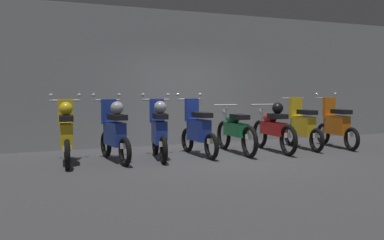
{
  "coord_description": "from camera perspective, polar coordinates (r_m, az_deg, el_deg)",
  "views": [
    {
      "loc": [
        -3.89,
        -7.43,
        1.36
      ],
      "look_at": [
        -0.62,
        0.41,
        0.75
      ],
      "focal_mm": 39.54,
      "sensor_mm": 36.0,
      "label": 1
    }
  ],
  "objects": [
    {
      "name": "motorbike_slot_1",
      "position": [
        8.12,
        -10.45,
        -1.56
      ],
      "size": [
        0.59,
        1.68,
        1.29
      ],
      "color": "black",
      "rests_on": "ground"
    },
    {
      "name": "motorbike_slot_6",
      "position": [
        10.05,
        14.63,
        -0.79
      ],
      "size": [
        0.56,
        1.68,
        1.18
      ],
      "color": "black",
      "rests_on": "ground"
    },
    {
      "name": "back_wall",
      "position": [
        10.67,
        -1.3,
        5.64
      ],
      "size": [
        16.0,
        0.3,
        3.29
      ],
      "primitive_type": "cube",
      "color": "gray",
      "rests_on": "ground"
    },
    {
      "name": "motorbike_slot_2",
      "position": [
        8.32,
        -4.48,
        -1.36
      ],
      "size": [
        0.58,
        1.67,
        1.29
      ],
      "color": "black",
      "rests_on": "ground"
    },
    {
      "name": "motorbike_slot_4",
      "position": [
        9.09,
        5.86,
        -1.4
      ],
      "size": [
        0.56,
        1.95,
        1.03
      ],
      "color": "black",
      "rests_on": "ground"
    },
    {
      "name": "ground_plane",
      "position": [
        8.49,
        4.92,
        -5.12
      ],
      "size": [
        80.0,
        80.0,
        0.0
      ],
      "primitive_type": "plane",
      "color": "#424244"
    },
    {
      "name": "motorbike_slot_5",
      "position": [
        9.43,
        10.88,
        -1.04
      ],
      "size": [
        0.56,
        1.95,
        1.08
      ],
      "color": "black",
      "rests_on": "ground"
    },
    {
      "name": "motorbike_slot_0",
      "position": [
        8.03,
        -16.59,
        -1.72
      ],
      "size": [
        0.59,
        1.68,
        1.29
      ],
      "color": "black",
      "rests_on": "ground"
    },
    {
      "name": "motorbike_slot_7",
      "position": [
        10.51,
        18.83,
        -0.65
      ],
      "size": [
        0.58,
        1.68,
        1.29
      ],
      "color": "black",
      "rests_on": "ground"
    },
    {
      "name": "motorbike_slot_3",
      "position": [
        8.7,
        0.79,
        -1.38
      ],
      "size": [
        0.59,
        1.68,
        1.29
      ],
      "color": "black",
      "rests_on": "ground"
    }
  ]
}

